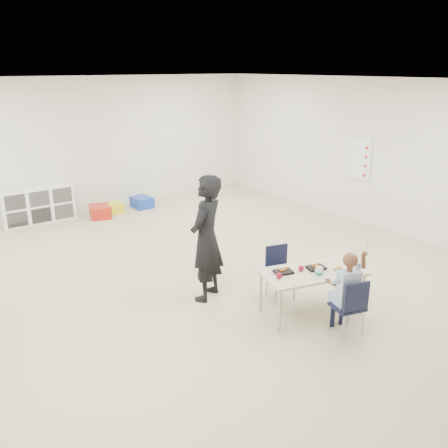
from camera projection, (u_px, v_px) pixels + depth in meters
room at (209, 187)px, 6.53m from camera, size 9.00×9.02×2.80m
table at (312, 292)px, 5.93m from camera, size 1.40×0.96×0.59m
chair_near at (347, 305)px, 5.48m from camera, size 0.41×0.40×0.70m
chair_far at (281, 273)px, 6.34m from camera, size 0.41×0.40×0.70m
child at (349, 290)px, 5.42m from camera, size 0.58×0.58×1.11m
lunch_tray_near at (316, 268)px, 5.89m from camera, size 0.25×0.21×0.03m
lunch_tray_far at (283, 272)px, 5.77m from camera, size 0.25×0.21×0.03m
milk_carton at (319, 271)px, 5.71m from camera, size 0.09×0.09×0.10m
bread_roll at (339, 268)px, 5.84m from camera, size 0.09×0.09×0.07m
apple_near at (301, 268)px, 5.82m from camera, size 0.07×0.07×0.07m
apple_far at (279, 276)px, 5.62m from camera, size 0.07×0.07×0.07m
cubby_shelf at (37, 205)px, 9.45m from camera, size 1.40×0.40×0.70m
rules_poster at (358, 159)px, 9.28m from camera, size 0.02×0.60×0.80m
adult at (206, 239)px, 6.18m from camera, size 0.74×0.66×1.69m
bin_red at (100, 211)px, 9.80m from camera, size 0.51×0.58×0.24m
bin_yellow at (114, 208)px, 10.13m from camera, size 0.34×0.42×0.20m
bin_blue at (142, 202)px, 10.49m from camera, size 0.39×0.49×0.23m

